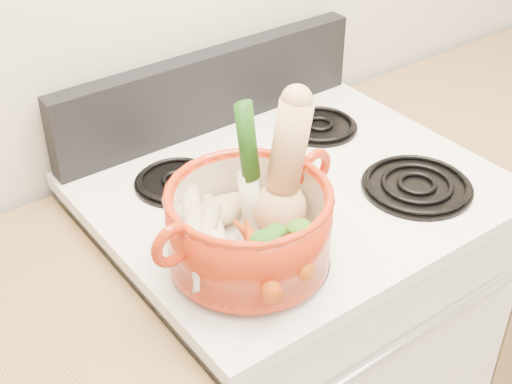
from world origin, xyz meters
TOP-DOWN VIEW (x-y plane):
  - stove_body at (0.00, 1.40)m, footprint 0.76×0.65m
  - cooktop at (0.00, 1.40)m, footprint 0.78×0.67m
  - control_backsplash at (0.00, 1.70)m, footprint 0.76×0.05m
  - oven_handle at (0.00, 1.06)m, footprint 0.60×0.02m
  - burner_front_left at (-0.19, 1.24)m, footprint 0.22×0.22m
  - burner_front_right at (0.19, 1.24)m, footprint 0.22×0.22m
  - burner_back_left at (-0.19, 1.54)m, footprint 0.17×0.17m
  - burner_back_right at (0.19, 1.54)m, footprint 0.17×0.17m
  - dutch_oven at (-0.22, 1.25)m, footprint 0.31×0.31m
  - pot_handle_left at (-0.38, 1.23)m, footprint 0.08×0.03m
  - pot_handle_right at (-0.06, 1.27)m, footprint 0.08×0.03m
  - squash at (-0.15, 1.26)m, footprint 0.15×0.12m
  - leek at (-0.19, 1.29)m, footprint 0.06×0.08m
  - ginger at (-0.22, 1.33)m, footprint 0.10×0.08m
  - parsnip_0 at (-0.26, 1.28)m, footprint 0.10×0.20m
  - parsnip_1 at (-0.30, 1.26)m, footprint 0.16×0.17m
  - parsnip_2 at (-0.28, 1.27)m, footprint 0.07×0.18m
  - parsnip_3 at (-0.32, 1.26)m, footprint 0.13×0.18m
  - parsnip_4 at (-0.30, 1.30)m, footprint 0.14×0.22m
  - carrot_0 at (-0.23, 1.22)m, footprint 0.05×0.15m
  - carrot_1 at (-0.25, 1.18)m, footprint 0.09×0.16m
  - carrot_2 at (-0.22, 1.19)m, footprint 0.06×0.18m
  - carrot_3 at (-0.25, 1.20)m, footprint 0.08×0.14m

SIDE VIEW (x-z plane):
  - stove_body at x=0.00m, z-range 0.00..0.92m
  - oven_handle at x=0.00m, z-range 0.77..0.79m
  - cooktop at x=0.00m, z-range 0.92..0.95m
  - burner_front_left at x=-0.19m, z-range 0.95..0.97m
  - burner_front_right at x=0.19m, z-range 0.95..0.97m
  - burner_back_left at x=-0.19m, z-range 0.95..0.97m
  - burner_back_right at x=0.19m, z-range 0.95..0.97m
  - carrot_0 at x=-0.23m, z-range 0.99..1.03m
  - parsnip_0 at x=-0.26m, z-range 0.99..1.04m
  - ginger at x=-0.22m, z-range 1.00..1.04m
  - carrot_1 at x=-0.25m, z-range 1.00..1.04m
  - parsnip_1 at x=-0.30m, z-range 1.00..1.05m
  - carrot_2 at x=-0.22m, z-range 1.00..1.05m
  - parsnip_2 at x=-0.28m, z-range 1.00..1.06m
  - carrot_3 at x=-0.25m, z-range 1.01..1.05m
  - dutch_oven at x=-0.22m, z-range 0.97..1.10m
  - parsnip_3 at x=-0.32m, z-range 1.01..1.06m
  - control_backsplash at x=0.00m, z-range 0.95..1.13m
  - parsnip_4 at x=-0.30m, z-range 1.01..1.08m
  - pot_handle_left at x=-0.38m, z-range 1.04..1.12m
  - pot_handle_right at x=-0.06m, z-range 1.04..1.12m
  - squash at x=-0.15m, z-range 0.99..1.25m
  - leek at x=-0.19m, z-range 0.99..1.25m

